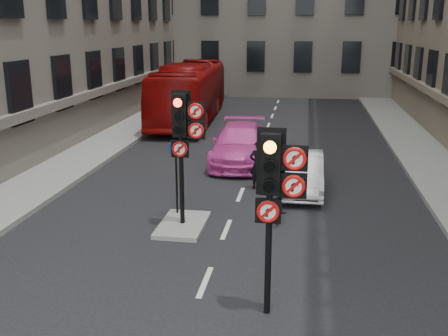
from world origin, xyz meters
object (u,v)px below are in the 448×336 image
(bus_red, at_px, (190,92))
(car_silver, at_px, (243,150))
(signal_far, at_px, (184,129))
(motorcycle, at_px, (279,204))
(motorcyclist, at_px, (258,165))
(signal_near, at_px, (275,184))
(car_white, at_px, (302,173))
(car_pink, at_px, (240,144))
(info_sign, at_px, (176,168))

(bus_red, bearing_deg, car_silver, -69.22)
(signal_far, distance_m, motorcycle, 3.48)
(bus_red, distance_m, motorcyclist, 13.10)
(signal_near, bearing_deg, signal_far, 123.02)
(signal_near, distance_m, car_white, 7.97)
(signal_far, relative_size, car_silver, 0.99)
(car_silver, height_order, car_white, car_white)
(signal_far, distance_m, car_silver, 6.95)
(car_pink, height_order, motorcycle, car_pink)
(signal_near, xyz_separation_m, motorcycle, (-0.14, 5.01, -2.13))
(motorcyclist, height_order, info_sign, info_sign)
(signal_far, height_order, car_white, signal_far)
(car_silver, relative_size, info_sign, 1.76)
(car_silver, distance_m, motorcycle, 5.85)
(motorcyclist, bearing_deg, motorcycle, 94.94)
(signal_near, bearing_deg, car_pink, 100.39)
(car_silver, relative_size, motorcycle, 2.38)
(car_white, bearing_deg, signal_near, -93.76)
(signal_near, xyz_separation_m, bus_red, (-5.99, 19.85, -0.98))
(signal_near, distance_m, motorcycle, 5.44)
(car_white, distance_m, info_sign, 4.64)
(signal_near, height_order, bus_red, signal_near)
(car_pink, relative_size, info_sign, 2.49)
(motorcycle, xyz_separation_m, motorcyclist, (-0.85, 2.76, 0.37))
(car_pink, bearing_deg, signal_far, -97.08)
(bus_red, bearing_deg, motorcycle, -71.71)
(car_silver, xyz_separation_m, bus_red, (-4.12, 9.26, 0.99))
(motorcycle, bearing_deg, signal_far, -156.54)
(bus_red, bearing_deg, car_pink, -68.97)
(signal_near, relative_size, car_silver, 0.99)
(motorcycle, distance_m, motorcyclist, 2.91)
(car_silver, height_order, bus_red, bus_red)
(info_sign, bearing_deg, car_white, 26.57)
(car_white, bearing_deg, info_sign, -139.78)
(car_pink, height_order, motorcyclist, motorcyclist)
(signal_near, relative_size, signal_far, 1.00)
(car_pink, height_order, info_sign, info_sign)
(bus_red, height_order, motorcyclist, bus_red)
(signal_far, height_order, motorcyclist, signal_far)
(car_white, xyz_separation_m, motorcycle, (-0.59, -2.71, -0.17))
(car_silver, xyz_separation_m, motorcyclist, (0.87, -2.82, 0.21))
(signal_near, distance_m, car_pink, 11.39)
(signal_near, distance_m, bus_red, 20.76)
(car_white, xyz_separation_m, motorcyclist, (-1.44, 0.05, 0.19))
(car_white, xyz_separation_m, car_pink, (-2.48, 3.34, 0.11))
(car_silver, distance_m, car_white, 3.69)
(bus_red, xyz_separation_m, motorcycle, (5.85, -14.84, -1.15))
(signal_near, height_order, car_pink, signal_near)
(motorcycle, bearing_deg, car_pink, 108.54)
(car_white, distance_m, car_pink, 4.16)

